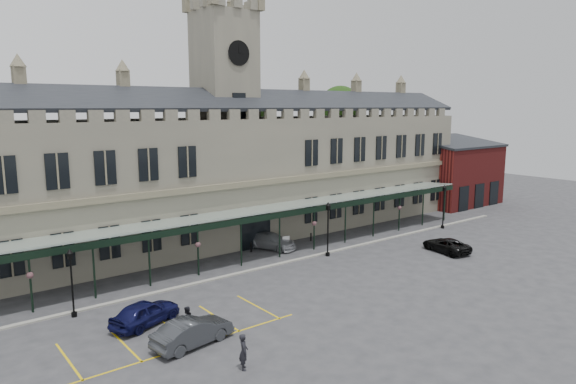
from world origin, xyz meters
TOP-DOWN VIEW (x-y plane):
  - ground at (0.00, 0.00)m, footprint 140.00×140.00m
  - station_building at (0.00, 15.91)m, footprint 60.00×10.36m
  - clock_tower at (0.00, 16.00)m, footprint 5.60×5.60m
  - canopy at (0.00, 7.46)m, footprint 50.00×4.10m
  - brick_annex at (34.00, 12.97)m, footprint 12.40×8.36m
  - kerb at (0.00, 5.50)m, footprint 60.00×0.40m
  - parking_markings at (-14.00, -1.50)m, footprint 16.00×6.00m
  - tree_behind_mid at (8.00, 25.00)m, footprint 6.00×6.00m
  - tree_behind_right at (24.00, 25.00)m, footprint 6.00×6.00m
  - lamp_post_left at (-18.10, 4.82)m, footprint 0.42×0.42m
  - lamp_post_mid at (3.60, 4.88)m, footprint 0.46×0.46m
  - lamp_post_right at (20.60, 4.95)m, footprint 0.46×0.46m
  - traffic_cone at (12.88, -0.36)m, footprint 0.47×0.47m
  - sign_board at (1.98, 8.85)m, footprint 0.73×0.17m
  - bollard_left at (-1.08, 10.09)m, footprint 0.16×0.16m
  - bollard_right at (5.74, 9.69)m, footprint 0.14×0.14m
  - car_left_a at (-15.00, 0.88)m, footprint 4.89×3.27m
  - car_left_b at (-13.97, -3.31)m, footprint 4.91×2.38m
  - car_taxi at (1.00, 10.00)m, footprint 3.93×5.55m
  - car_van at (13.00, -0.82)m, footprint 2.85×4.95m
  - person_a at (-13.20, -7.32)m, footprint 0.72×0.82m
  - person_b at (-13.54, -1.75)m, footprint 0.99×0.93m

SIDE VIEW (x-z plane):
  - ground at x=0.00m, z-range 0.00..0.00m
  - parking_markings at x=-14.00m, z-range -0.01..0.01m
  - kerb at x=0.00m, z-range 0.00..0.12m
  - traffic_cone at x=12.88m, z-range -0.01..0.75m
  - bollard_right at x=5.74m, z-range 0.00..0.81m
  - bollard_left at x=-1.08m, z-range 0.00..0.91m
  - sign_board at x=1.98m, z-range -0.01..1.23m
  - car_van at x=13.00m, z-range 0.00..1.30m
  - car_taxi at x=1.00m, z-range 0.00..1.49m
  - car_left_a at x=-15.00m, z-range 0.00..1.55m
  - car_left_b at x=-13.97m, z-range 0.00..1.55m
  - person_b at x=-13.54m, z-range 0.00..1.62m
  - person_a at x=-13.20m, z-range 0.00..1.89m
  - canopy at x=0.00m, z-range 0.25..4.55m
  - lamp_post_left at x=-18.10m, z-range 0.41..4.86m
  - lamp_post_right at x=20.60m, z-range 0.45..5.29m
  - lamp_post_mid at x=3.60m, z-range 0.45..5.35m
  - brick_annex at x=34.00m, z-range -0.46..8.77m
  - station_building at x=0.00m, z-range -2.18..15.12m
  - tree_behind_mid at x=8.00m, z-range 4.81..20.81m
  - tree_behind_right at x=24.00m, z-range 4.81..20.81m
  - clock_tower at x=0.00m, z-range 0.71..25.51m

